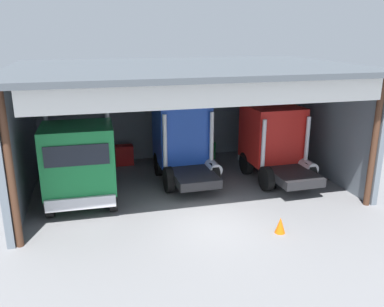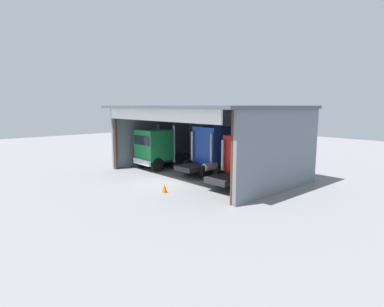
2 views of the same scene
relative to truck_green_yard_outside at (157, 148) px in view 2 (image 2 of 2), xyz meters
name	(u,v)px [view 2 (image 2 of 2)]	position (x,y,z in m)	size (l,w,h in m)	color
ground_plane	(160,183)	(4.49, -2.94, -1.74)	(80.00, 80.00, 0.00)	slate
workshop_shed	(212,127)	(4.49, 2.08, 1.89)	(13.92, 9.28, 5.27)	slate
truck_green_yard_outside	(157,148)	(0.00, 0.00, 0.00)	(2.76, 4.96, 3.64)	#197F3D
truck_blue_center_left_bay	(211,149)	(4.56, 1.93, 0.18)	(2.53, 4.59, 3.67)	#1E47B7
truck_red_right_bay	(246,159)	(8.66, 1.06, 0.02)	(2.56, 4.63, 3.33)	red
oil_drum	(253,168)	(6.67, 4.53, -1.31)	(0.58, 0.58, 0.86)	#197233
tool_cart	(213,159)	(2.09, 4.65, -1.24)	(0.90, 0.60, 1.00)	red
traffic_cone	(164,188)	(6.54, -4.06, -1.46)	(0.36, 0.36, 0.56)	orange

